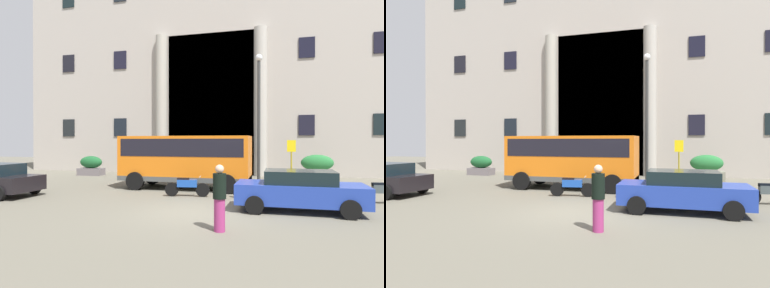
# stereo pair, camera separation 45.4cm
# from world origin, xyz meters

# --- Properties ---
(ground_plane) EXTENTS (80.00, 64.00, 0.12)m
(ground_plane) POSITION_xyz_m (0.00, 0.00, -0.06)
(ground_plane) COLOR #635E50
(office_building_facade) EXTENTS (34.81, 9.70, 16.02)m
(office_building_facade) POSITION_xyz_m (-0.01, 17.47, 8.00)
(office_building_facade) COLOR #ADA499
(office_building_facade) RESTS_ON ground_plane
(orange_minibus) EXTENTS (6.54, 2.64, 2.69)m
(orange_minibus) POSITION_xyz_m (-1.82, 5.50, 1.61)
(orange_minibus) COLOR orange
(orange_minibus) RESTS_ON ground_plane
(bus_stop_sign) EXTENTS (0.44, 0.08, 2.48)m
(bus_stop_sign) POSITION_xyz_m (3.43, 7.01, 1.54)
(bus_stop_sign) COLOR #9F911C
(bus_stop_sign) RESTS_ON ground_plane
(hedge_planter_entrance_left) EXTENTS (1.67, 0.78, 1.42)m
(hedge_planter_entrance_left) POSITION_xyz_m (-0.92, 10.58, 0.68)
(hedge_planter_entrance_left) COLOR #6E615B
(hedge_planter_entrance_left) RESTS_ON ground_plane
(hedge_planter_west) EXTENTS (1.96, 0.94, 1.61)m
(hedge_planter_west) POSITION_xyz_m (5.05, 10.36, 0.78)
(hedge_planter_west) COLOR gray
(hedge_planter_west) RESTS_ON ground_plane
(hedge_planter_entrance_right) EXTENTS (1.77, 0.92, 1.37)m
(hedge_planter_entrance_right) POSITION_xyz_m (-10.18, 10.20, 0.66)
(hedge_planter_entrance_right) COLOR slate
(hedge_planter_entrance_right) RESTS_ON ground_plane
(parked_sedan_far) EXTENTS (4.32, 2.01, 1.42)m
(parked_sedan_far) POSITION_xyz_m (3.48, 1.15, 0.73)
(parked_sedan_far) COLOR #203A9D
(parked_sedan_far) RESTS_ON ground_plane
(scooter_by_planter) EXTENTS (1.93, 0.55, 0.89)m
(scooter_by_planter) POSITION_xyz_m (6.69, 3.36, 0.45)
(scooter_by_planter) COLOR black
(scooter_by_planter) RESTS_ON ground_plane
(motorcycle_near_kerb) EXTENTS (1.96, 0.55, 0.89)m
(motorcycle_near_kerb) POSITION_xyz_m (-1.14, 3.11, 0.46)
(motorcycle_near_kerb) COLOR black
(motorcycle_near_kerb) RESTS_ON ground_plane
(motorcycle_far_end) EXTENTS (1.99, 0.77, 0.89)m
(motorcycle_far_end) POSITION_xyz_m (1.80, 3.15, 0.46)
(motorcycle_far_end) COLOR black
(motorcycle_far_end) RESTS_ON ground_plane
(pedestrian_man_crossing) EXTENTS (0.36, 0.36, 1.80)m
(pedestrian_man_crossing) POSITION_xyz_m (1.24, -2.09, 0.91)
(pedestrian_man_crossing) COLOR #992D68
(pedestrian_man_crossing) RESTS_ON ground_plane
(lamppost_plaza_centre) EXTENTS (0.40, 0.40, 7.45)m
(lamppost_plaza_centre) POSITION_xyz_m (1.68, 8.61, 4.34)
(lamppost_plaza_centre) COLOR #353636
(lamppost_plaza_centre) RESTS_ON ground_plane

